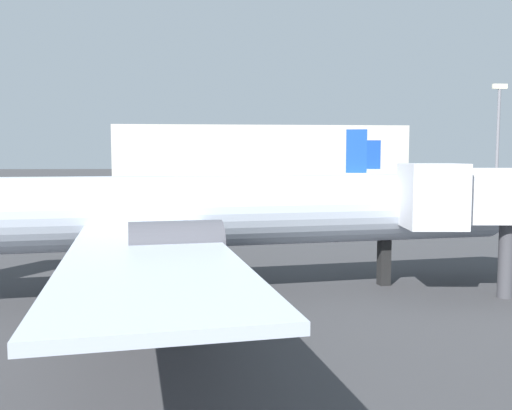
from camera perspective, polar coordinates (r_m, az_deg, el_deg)
name	(u,v)px	position (r m, az deg, el deg)	size (l,w,h in m)	color
airplane_at_gate	(168,212)	(24.25, -9.12, -0.77)	(37.83, 31.56, 11.27)	#B2BCCC
airplane_far_left	(272,183)	(68.75, 1.71, 2.33)	(28.36, 24.00, 9.60)	white
airplane_far_right	(420,176)	(98.27, 16.70, 2.87)	(24.36, 19.28, 9.12)	#B2BCCC
light_mast_right	(498,132)	(99.67, 23.89, 6.94)	(2.40, 0.50, 18.23)	slate
terminal_building	(259,155)	(140.93, 0.36, 5.27)	(70.88, 21.29, 13.92)	beige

